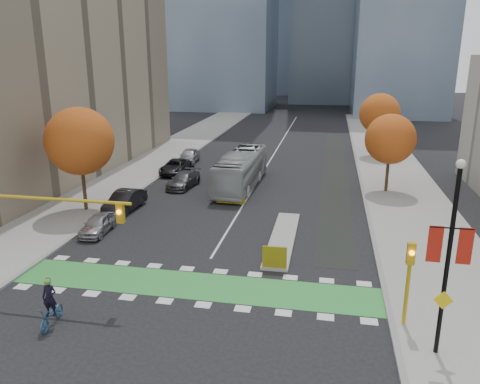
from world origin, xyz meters
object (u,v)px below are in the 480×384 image
at_px(tree_east_near, 390,139).
at_px(traffic_signal_west, 30,218).
at_px(parked_car_b, 125,201).
at_px(tree_east_far, 380,114).
at_px(bus, 241,169).
at_px(hazard_board, 274,257).
at_px(parked_car_e, 189,156).
at_px(traffic_signal_east, 409,272).
at_px(cyclist, 51,310).
at_px(parked_car_a, 98,224).
at_px(tree_west, 80,141).
at_px(banner_lamppost, 449,252).
at_px(parked_car_c, 184,180).
at_px(parked_car_d, 175,167).

xyz_separation_m(tree_east_near, traffic_signal_west, (-19.93, -22.51, -0.83)).
height_order(tree_east_near, parked_car_b, tree_east_near).
relative_size(tree_east_far, bus, 0.64).
xyz_separation_m(hazard_board, parked_car_e, (-13.00, 26.04, 0.02)).
bearing_deg(tree_east_near, tree_east_far, 88.21).
bearing_deg(traffic_signal_east, tree_east_near, 86.19).
relative_size(cyclist, parked_car_b, 0.49).
bearing_deg(parked_car_a, parked_car_b, 89.09).
bearing_deg(tree_east_far, tree_west, -133.30).
bearing_deg(banner_lamppost, parked_car_b, 143.44).
relative_size(cyclist, parked_car_c, 0.49).
relative_size(tree_east_far, traffic_signal_east, 1.87).
bearing_deg(cyclist, bus, 75.36).
relative_size(tree_west, traffic_signal_west, 0.96).
bearing_deg(parked_car_d, parked_car_c, -64.88).
relative_size(tree_east_far, banner_lamppost, 0.92).
relative_size(parked_car_b, parked_car_e, 1.00).
distance_m(bus, parked_car_b, 11.72).
bearing_deg(parked_car_b, parked_car_e, 93.27).
xyz_separation_m(cyclist, parked_car_c, (-1.20, 23.71, -0.09)).
bearing_deg(hazard_board, parked_car_d, 121.72).
xyz_separation_m(tree_west, traffic_signal_west, (4.07, -12.51, -1.58)).
relative_size(traffic_signal_east, banner_lamppost, 0.50).
bearing_deg(parked_car_b, parked_car_d, 93.27).
xyz_separation_m(tree_east_near, parked_car_d, (-21.00, 3.24, -4.14)).
xyz_separation_m(tree_west, parked_car_e, (3.00, 18.24, -4.79)).
distance_m(tree_east_near, parked_car_b, 23.32).
relative_size(traffic_signal_east, parked_car_c, 0.85).
xyz_separation_m(cyclist, parked_car_a, (-3.47, 11.17, -0.12)).
xyz_separation_m(hazard_board, parked_car_d, (-13.00, 21.04, -0.08)).
bearing_deg(traffic_signal_west, traffic_signal_east, 0.01).
bearing_deg(parked_car_a, tree_west, 123.36).
bearing_deg(tree_west, cyclist, -66.58).
distance_m(banner_lamppost, parked_car_d, 34.71).
height_order(traffic_signal_east, parked_car_d, traffic_signal_east).
height_order(tree_east_far, traffic_signal_east, tree_east_far).
height_order(traffic_signal_west, banner_lamppost, banner_lamppost).
bearing_deg(parked_car_a, hazard_board, -18.96).
distance_m(tree_east_far, parked_car_e, 23.28).
height_order(parked_car_c, parked_car_e, parked_car_e).
bearing_deg(parked_car_c, traffic_signal_west, -87.16).
distance_m(traffic_signal_west, traffic_signal_east, 18.48).
relative_size(hazard_board, parked_car_e, 0.29).
bearing_deg(tree_east_near, traffic_signal_east, -93.81).
distance_m(hazard_board, tree_west, 18.44).
relative_size(bus, parked_car_a, 3.09).
height_order(tree_east_near, parked_car_c, tree_east_near).
bearing_deg(bus, cyclist, -97.26).
bearing_deg(bus, parked_car_b, -129.65).
distance_m(parked_car_a, parked_car_c, 12.74).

